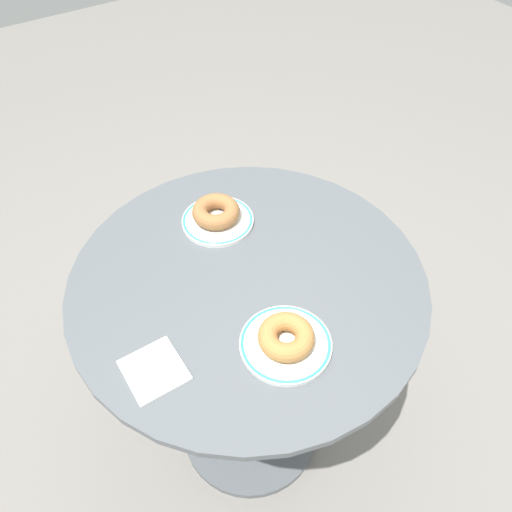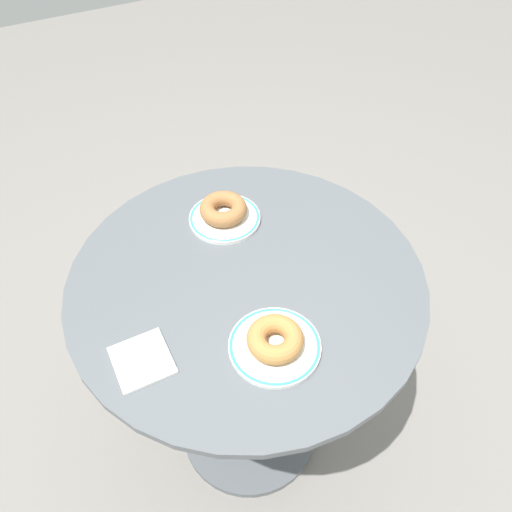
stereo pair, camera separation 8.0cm
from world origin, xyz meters
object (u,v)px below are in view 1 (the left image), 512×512
at_px(donut_cinnamon, 216,211).
at_px(plate_left, 218,220).
at_px(paper_napkin, 154,370).
at_px(plate_right, 286,344).
at_px(cafe_table, 249,341).
at_px(donut_old_fashioned, 286,337).

bearing_deg(donut_cinnamon, plate_left, -2.92).
bearing_deg(paper_napkin, plate_left, 132.83).
height_order(plate_left, donut_cinnamon, donut_cinnamon).
bearing_deg(plate_right, cafe_table, 170.23).
xyz_separation_m(plate_left, donut_cinnamon, (-0.01, 0.00, 0.02)).
xyz_separation_m(donut_old_fashioned, paper_napkin, (-0.09, -0.24, -0.03)).
relative_size(plate_right, paper_napkin, 1.63).
bearing_deg(cafe_table, paper_napkin, -70.32).
bearing_deg(donut_old_fashioned, paper_napkin, -110.63).
bearing_deg(plate_right, paper_napkin, -110.63).
height_order(plate_right, donut_cinnamon, donut_cinnamon).
height_order(plate_left, plate_right, same).
distance_m(donut_old_fashioned, paper_napkin, 0.25).
relative_size(plate_right, donut_old_fashioned, 1.65).
distance_m(donut_cinnamon, paper_napkin, 0.42).
distance_m(plate_left, donut_cinnamon, 0.02).
height_order(donut_cinnamon, donut_old_fashioned, same).
height_order(cafe_table, paper_napkin, paper_napkin).
distance_m(donut_cinnamon, donut_old_fashioned, 0.38).
height_order(plate_left, paper_napkin, plate_left).
relative_size(cafe_table, paper_napkin, 7.09).
height_order(plate_left, donut_old_fashioned, donut_old_fashioned).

